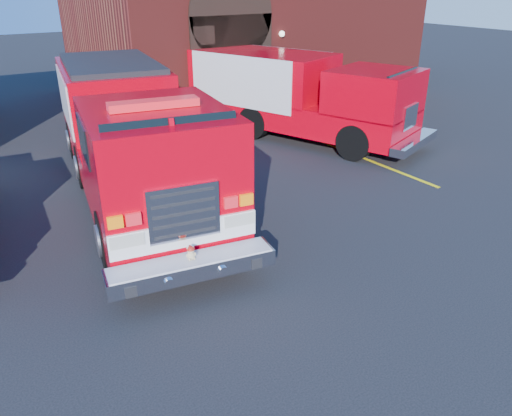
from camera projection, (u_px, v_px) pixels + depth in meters
ground at (226, 242)px, 10.95m from camera, size 100.00×100.00×0.00m
parking_stripe_near at (398, 172)px, 14.92m from camera, size 0.12×3.00×0.01m
parking_stripe_mid at (332, 146)px, 17.20m from camera, size 0.12×3.00×0.01m
parking_stripe_far at (281, 126)px, 19.49m from camera, size 0.12×3.00×0.01m
fire_station at (241, 1)px, 24.24m from camera, size 15.20×10.20×8.45m
fire_engine at (131, 135)px, 12.72m from camera, size 4.53×10.64×3.17m
secondary_truck at (295, 93)px, 17.70m from camera, size 5.57×9.21×2.86m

